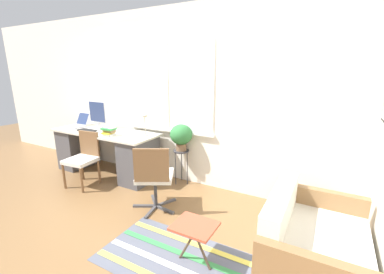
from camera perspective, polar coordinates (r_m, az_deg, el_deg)
The scene contains 16 objects.
ground_plane at distance 3.99m, azimuth -11.72°, elevation -12.20°, with size 14.00×14.00×0.00m, color brown.
wall_back_with_window at distance 4.19m, azimuth -5.69°, elevation 8.80°, with size 9.00×0.12×2.70m.
desk at distance 4.73m, azimuth -18.55°, elevation -2.97°, with size 1.96×0.70×0.76m.
laptop at distance 5.19m, azimuth -23.96°, elevation 2.72°, with size 0.28×0.36×0.24m.
monitor at distance 4.87m, azimuth -20.23°, elevation 4.83°, with size 0.39×0.16×0.48m.
keyboard at distance 4.77m, azimuth -22.29°, elevation 1.38°, with size 0.35×0.15×0.02m.
mouse at distance 4.58m, azimuth -20.10°, elevation 1.16°, with size 0.04×0.06×0.03m.
desk_lamp at distance 4.14m, azimuth -10.45°, elevation 3.49°, with size 0.12×0.12×0.35m.
book_stack at distance 4.30m, azimuth -17.99°, elevation 1.38°, with size 0.22×0.18×0.16m.
desk_chair_wooden at distance 4.37m, azimuth -23.02°, elevation -4.14°, with size 0.45×0.46×0.84m.
office_chair_swivel at distance 3.33m, azimuth -8.44°, elevation -8.58°, with size 0.61×0.62×0.89m.
couch_loveseat at distance 2.68m, azimuth 24.94°, elevation -21.49°, with size 0.81×1.19×0.74m.
plant_stand at distance 4.06m, azimuth -2.38°, elevation -3.86°, with size 0.25×0.25×0.56m.
potted_plant at distance 3.97m, azimuth -2.42°, elevation 0.35°, with size 0.35×0.35×0.41m.
floor_rug_striped at distance 2.75m, azimuth -2.86°, elevation -25.74°, with size 1.58×0.85×0.01m.
folding_stool at distance 2.49m, azimuth 0.58°, elevation -19.75°, with size 0.39×0.33×0.42m.
Camera 1 is at (2.37, -2.66, 1.79)m, focal length 24.00 mm.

